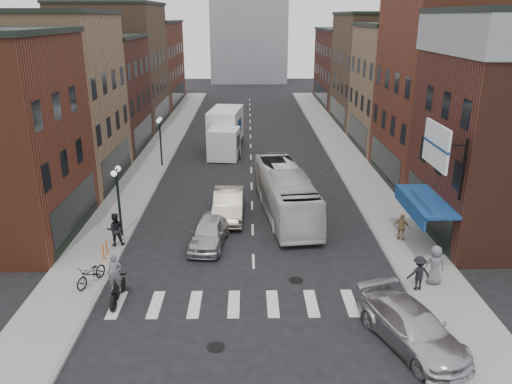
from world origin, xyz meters
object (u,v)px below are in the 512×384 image
at_px(transit_bus, 285,193).
at_px(streetlamp_far, 160,133).
at_px(sedan_left_near, 209,232).
at_px(sedan_left_far, 228,204).
at_px(bike_rack, 105,250).
at_px(parked_bicycle, 91,274).
at_px(ped_right_b, 402,227).
at_px(motorcycle_rider, 116,280).
at_px(ped_right_a, 419,273).
at_px(ped_right_c, 435,265).
at_px(box_truck, 225,132).
at_px(streetlamp_near, 118,189).
at_px(curb_car, 413,328).
at_px(ped_left_solo, 115,229).
at_px(billboard_sign, 438,147).

bearing_deg(transit_bus, streetlamp_far, 124.87).
bearing_deg(sedan_left_near, transit_bus, 50.89).
xyz_separation_m(streetlamp_far, sedan_left_far, (5.92, -11.03, -2.06)).
relative_size(bike_rack, transit_bus, 0.08).
relative_size(parked_bicycle, ped_right_b, 1.27).
bearing_deg(bike_rack, motorcycle_rider, -68.27).
bearing_deg(ped_right_a, bike_rack, -21.58).
distance_m(ped_right_a, ped_right_c, 1.07).
distance_m(box_truck, transit_bus, 16.27).
height_order(parked_bicycle, ped_right_c, ped_right_c).
xyz_separation_m(streetlamp_near, transit_bus, (9.45, 3.39, -1.45)).
height_order(streetlamp_near, parked_bicycle, streetlamp_near).
height_order(streetlamp_near, ped_right_a, streetlamp_near).
distance_m(box_truck, curb_car, 30.18).
bearing_deg(ped_left_solo, streetlamp_far, -102.81).
bearing_deg(streetlamp_near, box_truck, 75.12).
distance_m(streetlamp_far, motorcycle_rider, 20.84).
bearing_deg(box_truck, curb_car, -66.70).
relative_size(streetlamp_near, parked_bicycle, 2.13).
xyz_separation_m(streetlamp_near, bike_rack, (-0.20, -2.70, -2.36)).
height_order(motorcycle_rider, curb_car, motorcycle_rider).
relative_size(transit_bus, sedan_left_far, 2.03).
bearing_deg(ped_right_a, motorcycle_rider, -6.23).
bearing_deg(ped_right_b, bike_rack, 39.70).
bearing_deg(ped_left_solo, parked_bicycle, 75.81).
bearing_deg(ped_right_c, box_truck, -66.44).
bearing_deg(sedan_left_near, sedan_left_far, 83.19).
bearing_deg(curb_car, ped_left_solo, 126.76).
bearing_deg(transit_bus, ped_right_b, -41.38).
height_order(billboard_sign, ped_right_a, billboard_sign).
bearing_deg(motorcycle_rider, sedan_left_near, 53.91).
bearing_deg(ped_right_a, curb_car, 60.50).
height_order(sedan_left_near, ped_right_a, ped_right_a).
bearing_deg(box_truck, ped_right_c, -59.26).
relative_size(curb_car, ped_left_solo, 2.83).
bearing_deg(box_truck, bike_rack, -96.25).
distance_m(bike_rack, parked_bicycle, 2.70).
distance_m(streetlamp_far, ped_right_c, 25.17).
height_order(sedan_left_near, curb_car, sedan_left_near).
distance_m(billboard_sign, streetlamp_far, 23.92).
relative_size(streetlamp_near, curb_car, 0.79).
bearing_deg(transit_bus, parked_bicycle, -144.23).
bearing_deg(parked_bicycle, streetlamp_near, 111.83).
distance_m(bike_rack, ped_left_solo, 1.55).
relative_size(streetlamp_near, sedan_left_near, 0.92).
height_order(sedan_left_far, curb_car, sedan_left_far).
xyz_separation_m(transit_bus, parked_bicycle, (-9.55, -8.78, -0.81)).
relative_size(streetlamp_near, sedan_left_far, 0.79).
xyz_separation_m(ped_right_a, ped_right_b, (0.79, 5.29, -0.06)).
height_order(streetlamp_near, curb_car, streetlamp_near).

